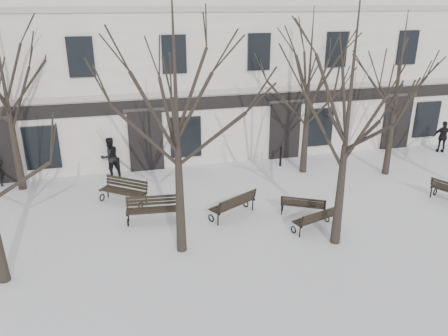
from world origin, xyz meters
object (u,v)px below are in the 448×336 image
object	(u,v)px
bench_2	(303,205)
tree_1	(176,91)
bench_1	(316,218)
bench_3	(124,190)
bench_4	(234,204)
bench_0	(152,209)
tree_2	(351,92)

from	to	relation	value
bench_2	tree_1	bearing A→B (deg)	43.10
bench_1	bench_3	bearing A→B (deg)	-48.99
bench_2	bench_4	size ratio (longest dim) A/B	0.87
tree_1	bench_0	distance (m)	5.28
bench_3	bench_4	world-z (taller)	bench_3
tree_2	bench_3	bearing A→B (deg)	143.61
bench_3	bench_4	size ratio (longest dim) A/B	0.98
tree_1	tree_2	size ratio (longest dim) A/B	1.02
tree_1	bench_1	world-z (taller)	tree_1
bench_1	bench_4	size ratio (longest dim) A/B	0.89
bench_0	tree_1	bearing A→B (deg)	-66.80
tree_2	bench_2	distance (m)	5.12
tree_1	bench_1	size ratio (longest dim) A/B	4.75
bench_1	bench_4	xyz separation A→B (m)	(-2.53, 1.72, 0.06)
tree_1	bench_0	world-z (taller)	tree_1
bench_0	tree_2	bearing A→B (deg)	-22.13
tree_1	bench_0	size ratio (longest dim) A/B	4.33
bench_0	bench_4	xyz separation A→B (m)	(3.00, -0.39, 0.01)
tree_2	bench_0	distance (m)	8.03
bench_1	bench_4	world-z (taller)	bench_4
bench_4	bench_2	bearing A→B (deg)	138.93
tree_1	tree_2	xyz separation A→B (m)	(5.10, -0.81, -0.11)
bench_3	tree_1	bearing A→B (deg)	-31.01
tree_1	bench_2	xyz separation A→B (m)	(4.84, 1.28, -4.78)
bench_3	bench_0	bearing A→B (deg)	-26.59
tree_1	bench_4	xyz separation A→B (m)	(2.29, 1.86, -4.72)
bench_1	tree_2	bearing A→B (deg)	90.18
tree_1	bench_4	bearing A→B (deg)	39.12
bench_0	bench_1	bearing A→B (deg)	-15.32
tree_2	bench_4	world-z (taller)	tree_2
bench_1	bench_3	size ratio (longest dim) A/B	0.90
tree_2	bench_4	bearing A→B (deg)	136.57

